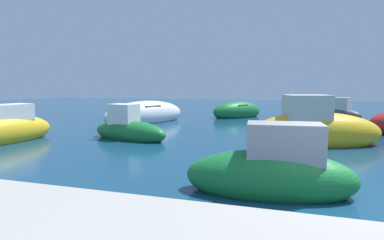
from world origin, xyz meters
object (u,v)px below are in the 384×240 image
(moored_boat_6, at_px, (271,173))
(moored_boat_8, at_px, (336,113))
(moored_boat_7, at_px, (129,130))
(moored_boat_4, at_px, (237,111))
(moored_boat_0, at_px, (315,130))
(moored_boat_2, at_px, (146,115))

(moored_boat_6, xyz_separation_m, moored_boat_8, (3.17, 15.56, -0.05))
(moored_boat_7, relative_size, moored_boat_8, 1.13)
(moored_boat_6, bearing_deg, moored_boat_4, -83.96)
(moored_boat_4, distance_m, moored_boat_8, 6.26)
(moored_boat_0, distance_m, moored_boat_2, 9.97)
(moored_boat_0, height_order, moored_boat_8, moored_boat_0)
(moored_boat_0, relative_size, moored_boat_8, 1.51)
(moored_boat_0, relative_size, moored_boat_4, 1.30)
(moored_boat_0, height_order, moored_boat_6, moored_boat_0)
(moored_boat_4, relative_size, moored_boat_8, 1.16)
(moored_boat_4, height_order, moored_boat_7, moored_boat_7)
(moored_boat_0, bearing_deg, moored_boat_2, 138.23)
(moored_boat_2, distance_m, moored_boat_7, 5.71)
(moored_boat_2, xyz_separation_m, moored_boat_8, (10.87, 5.19, -0.08))
(moored_boat_6, relative_size, moored_boat_8, 1.07)
(moored_boat_6, bearing_deg, moored_boat_8, -107.10)
(moored_boat_8, bearing_deg, moored_boat_7, 81.41)
(moored_boat_0, bearing_deg, moored_boat_7, 172.40)
(moored_boat_4, bearing_deg, moored_boat_2, -3.47)
(moored_boat_4, xyz_separation_m, moored_boat_8, (6.22, 0.72, -0.02))
(moored_boat_0, height_order, moored_boat_4, moored_boat_0)
(moored_boat_0, distance_m, moored_boat_7, 7.17)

